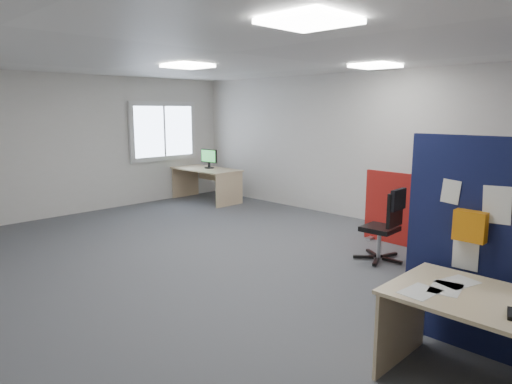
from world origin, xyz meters
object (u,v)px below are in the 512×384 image
Objects in this scene: office_chair at (387,221)px; monitor_second at (209,158)px; second_desk at (208,176)px; red_divider at (408,212)px.

monitor_second is at bearing 165.58° from office_chair.
office_chair is at bearing -11.25° from second_desk.
monitor_second reaches higher than red_divider.
red_divider is at bearing 95.75° from office_chair.
red_divider is 0.86m from office_chair.
second_desk is 1.62× the size of office_chair.
second_desk is (-4.86, 0.14, 0.02)m from red_divider.
red_divider is 4.86m from second_desk.
monitor_second reaches higher than office_chair.
second_desk is 0.41m from monitor_second.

